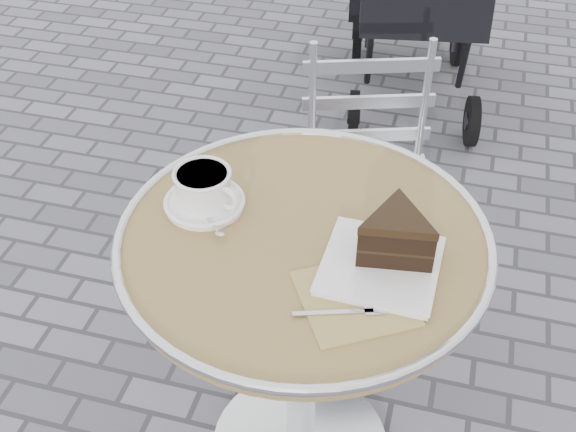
% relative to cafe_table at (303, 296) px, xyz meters
% --- Properties ---
extents(cafe_table, '(0.72, 0.72, 0.74)m').
position_rel_cafe_table_xyz_m(cafe_table, '(0.00, 0.00, 0.00)').
color(cafe_table, silver).
rests_on(cafe_table, ground).
extents(cappuccino_set, '(0.16, 0.17, 0.08)m').
position_rel_cafe_table_xyz_m(cappuccino_set, '(-0.21, 0.04, 0.20)').
color(cappuccino_set, white).
rests_on(cappuccino_set, cafe_table).
extents(cake_plate_set, '(0.28, 0.34, 0.11)m').
position_rel_cafe_table_xyz_m(cake_plate_set, '(0.17, -0.03, 0.21)').
color(cake_plate_set, tan).
rests_on(cake_plate_set, cafe_table).
extents(bistro_chair, '(0.45, 0.45, 0.80)m').
position_rel_cafe_table_xyz_m(bistro_chair, '(0.03, 0.62, -0.07)').
color(bistro_chair, silver).
rests_on(bistro_chair, ground).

